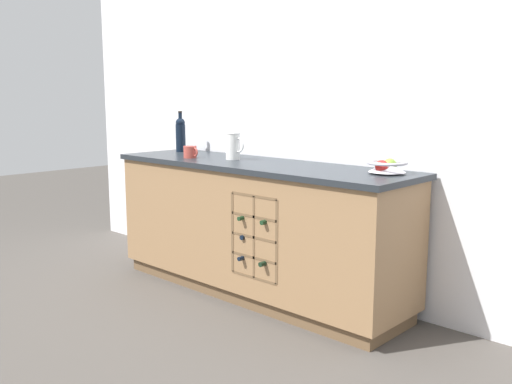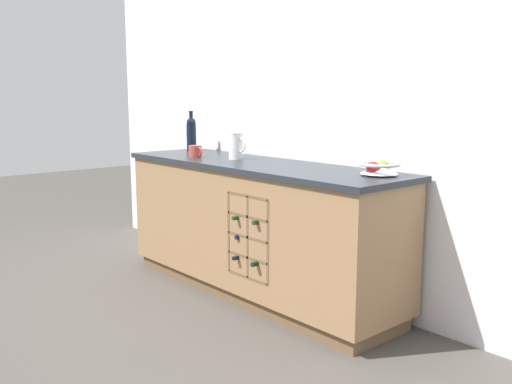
{
  "view_description": "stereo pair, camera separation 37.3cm",
  "coord_description": "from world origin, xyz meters",
  "px_view_note": "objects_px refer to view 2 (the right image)",
  "views": [
    {
      "loc": [
        2.53,
        -2.68,
        1.32
      ],
      "look_at": [
        0.0,
        0.0,
        0.69
      ],
      "focal_mm": 40.0,
      "sensor_mm": 36.0,
      "label": 1
    },
    {
      "loc": [
        2.79,
        -2.41,
        1.32
      ],
      "look_at": [
        0.0,
        0.0,
        0.69
      ],
      "focal_mm": 40.0,
      "sensor_mm": 36.0,
      "label": 2
    }
  ],
  "objects_px": {
    "white_pitcher": "(236,145)",
    "ceramic_mug": "(195,151)",
    "fruit_bowl": "(379,167)",
    "standing_wine_bottle": "(191,133)"
  },
  "relations": [
    {
      "from": "fruit_bowl",
      "to": "ceramic_mug",
      "type": "bearing_deg",
      "value": -171.27
    },
    {
      "from": "ceramic_mug",
      "to": "standing_wine_bottle",
      "type": "height_order",
      "value": "standing_wine_bottle"
    },
    {
      "from": "fruit_bowl",
      "to": "standing_wine_bottle",
      "type": "relative_size",
      "value": 0.72
    },
    {
      "from": "fruit_bowl",
      "to": "ceramic_mug",
      "type": "relative_size",
      "value": 1.77
    },
    {
      "from": "white_pitcher",
      "to": "fruit_bowl",
      "type": "bearing_deg",
      "value": 4.16
    },
    {
      "from": "ceramic_mug",
      "to": "standing_wine_bottle",
      "type": "xyz_separation_m",
      "value": [
        -0.41,
        0.25,
        0.1
      ]
    },
    {
      "from": "white_pitcher",
      "to": "ceramic_mug",
      "type": "bearing_deg",
      "value": -154.79
    },
    {
      "from": "fruit_bowl",
      "to": "standing_wine_bottle",
      "type": "bearing_deg",
      "value": 179.16
    },
    {
      "from": "ceramic_mug",
      "to": "standing_wine_bottle",
      "type": "relative_size",
      "value": 0.4
    },
    {
      "from": "white_pitcher",
      "to": "ceramic_mug",
      "type": "xyz_separation_m",
      "value": [
        -0.29,
        -0.14,
        -0.05
      ]
    }
  ]
}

